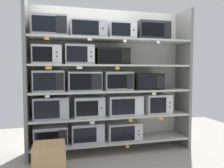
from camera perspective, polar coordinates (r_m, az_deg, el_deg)
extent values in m
cube|color=beige|center=(3.99, -0.95, 1.27)|extent=(2.82, 0.04, 2.43)
cube|color=slate|center=(3.64, -20.95, 0.81)|extent=(0.05, 0.49, 2.43)
cube|color=slate|center=(4.27, 17.73, 1.25)|extent=(0.05, 0.49, 2.43)
cube|color=beige|center=(3.91, 0.00, -14.16)|extent=(2.62, 0.49, 0.03)
cube|color=#B4B9BE|center=(3.75, -15.33, -12.44)|extent=(0.50, 0.37, 0.30)
cube|color=black|center=(3.57, -16.35, -13.30)|extent=(0.35, 0.01, 0.21)
cube|color=black|center=(3.57, -12.45, -13.23)|extent=(0.13, 0.01, 0.24)
cube|color=#B1BAC4|center=(3.79, -6.32, -12.10)|extent=(0.52, 0.33, 0.31)
cube|color=black|center=(3.62, -6.87, -12.86)|extent=(0.36, 0.01, 0.23)
cube|color=#B1BAC4|center=(3.66, -2.97, -12.65)|extent=(0.13, 0.01, 0.25)
cube|color=beige|center=(3.92, 2.85, -11.72)|extent=(0.58, 0.38, 0.29)
cube|color=black|center=(3.72, 2.81, -12.55)|extent=(0.40, 0.01, 0.23)
cube|color=silver|center=(3.81, 6.80, -12.19)|extent=(0.14, 0.01, 0.23)
cylinder|color=#262628|center=(3.81, 6.85, -12.69)|extent=(0.02, 0.01, 0.02)
cylinder|color=#262628|center=(3.79, 6.85, -11.77)|extent=(0.02, 0.01, 0.02)
cube|color=beige|center=(3.58, -14.86, -16.70)|extent=(0.06, 0.00, 0.04)
cube|color=orange|center=(3.75, 3.97, -15.63)|extent=(0.05, 0.00, 0.04)
cube|color=beige|center=(3.81, 0.00, -8.10)|extent=(2.62, 0.49, 0.03)
cube|color=#9BA3AD|center=(3.66, -15.24, -5.81)|extent=(0.53, 0.36, 0.33)
cube|color=black|center=(3.47, -16.27, -6.33)|extent=(0.37, 0.01, 0.27)
cube|color=#9BA3AD|center=(3.47, -12.14, -6.26)|extent=(0.13, 0.01, 0.27)
cube|color=#B0B4BF|center=(3.70, -5.99, -5.70)|extent=(0.48, 0.39, 0.32)
cube|color=black|center=(3.50, -6.32, -6.24)|extent=(0.34, 0.01, 0.23)
cube|color=#B0B4BF|center=(3.53, -2.69, -6.11)|extent=(0.11, 0.01, 0.26)
cylinder|color=#262628|center=(3.53, -2.66, -6.13)|extent=(0.02, 0.01, 0.02)
cube|color=silver|center=(3.83, 3.19, -5.39)|extent=(0.58, 0.33, 0.32)
cube|color=black|center=(3.66, 2.94, -5.83)|extent=(0.39, 0.01, 0.25)
cube|color=silver|center=(3.75, 6.93, -5.62)|extent=(0.15, 0.01, 0.25)
cube|color=silver|center=(4.06, 11.33, -4.90)|extent=(0.45, 0.36, 0.32)
cube|color=black|center=(3.86, 11.73, -5.33)|extent=(0.29, 0.01, 0.26)
cube|color=silver|center=(3.96, 14.48, -5.15)|extent=(0.13, 0.01, 0.26)
cylinder|color=#262628|center=(3.96, 14.53, -5.68)|extent=(0.02, 0.01, 0.02)
cylinder|color=#262628|center=(3.95, 14.55, -4.66)|extent=(0.02, 0.01, 0.02)
cube|color=white|center=(3.50, -5.07, -9.78)|extent=(0.07, 0.00, 0.04)
cube|color=orange|center=(3.65, 4.80, -9.25)|extent=(0.06, 0.00, 0.04)
cube|color=orange|center=(3.86, 12.43, -8.68)|extent=(0.07, 0.00, 0.05)
cube|color=beige|center=(3.74, 0.00, -1.76)|extent=(2.62, 0.49, 0.03)
cube|color=#BABAB8|center=(3.61, -15.84, 0.73)|extent=(0.47, 0.35, 0.32)
cube|color=black|center=(3.43, -16.83, 0.57)|extent=(0.32, 0.01, 0.26)
cube|color=black|center=(3.43, -13.16, 0.63)|extent=(0.12, 0.01, 0.26)
cylinder|color=#262628|center=(3.42, -13.16, 0.63)|extent=(0.02, 0.01, 0.02)
cube|color=#B4B7BA|center=(3.64, -7.09, 0.73)|extent=(0.53, 0.36, 0.31)
cube|color=black|center=(3.45, -7.97, 0.56)|extent=(0.33, 0.01, 0.25)
cube|color=black|center=(3.49, -3.92, 0.62)|extent=(0.17, 0.01, 0.25)
cylinder|color=#262628|center=(3.48, -3.89, 0.06)|extent=(0.02, 0.01, 0.02)
cylinder|color=#262628|center=(3.48, -3.89, 1.17)|extent=(0.02, 0.01, 0.02)
cube|color=#9C9EA2|center=(3.75, 1.28, 0.84)|extent=(0.46, 0.40, 0.31)
cube|color=black|center=(3.54, 1.35, 0.67)|extent=(0.32, 0.01, 0.22)
cube|color=black|center=(3.61, 4.66, 0.72)|extent=(0.12, 0.01, 0.25)
cube|color=black|center=(3.93, 8.77, 0.67)|extent=(0.49, 0.40, 0.27)
cube|color=black|center=(3.72, 9.12, 0.50)|extent=(0.32, 0.01, 0.19)
cube|color=black|center=(3.82, 12.28, 0.55)|extent=(0.14, 0.01, 0.22)
cube|color=white|center=(3.39, -16.16, -3.07)|extent=(0.06, 0.00, 0.03)
cube|color=beige|center=(3.74, 10.67, -2.46)|extent=(0.07, 0.00, 0.04)
cube|color=beige|center=(3.73, 0.00, 4.72)|extent=(2.62, 0.49, 0.03)
cube|color=silver|center=(3.62, -16.22, 7.12)|extent=(0.43, 0.35, 0.29)
cube|color=black|center=(3.44, -17.32, 7.29)|extent=(0.28, 0.01, 0.22)
cube|color=silver|center=(3.44, -13.90, 7.35)|extent=(0.13, 0.01, 0.23)
cylinder|color=#262628|center=(3.43, -13.89, 6.84)|extent=(0.02, 0.01, 0.02)
cylinder|color=#262628|center=(3.43, -13.90, 7.89)|extent=(0.02, 0.01, 0.02)
cube|color=#B7B8B8|center=(3.64, -8.40, 7.36)|extent=(0.45, 0.36, 0.31)
cube|color=black|center=(3.45, -8.87, 7.56)|extent=(0.31, 0.01, 0.24)
cube|color=silver|center=(3.47, -5.39, 7.56)|extent=(0.11, 0.01, 0.25)
cylinder|color=#262628|center=(3.46, -5.37, 7.01)|extent=(0.02, 0.01, 0.02)
cylinder|color=#262628|center=(3.47, -5.37, 8.12)|extent=(0.02, 0.01, 0.02)
cube|color=black|center=(3.73, -0.03, 7.03)|extent=(0.54, 0.34, 0.27)
cube|color=black|center=(3.55, -0.35, 7.21)|extent=(0.36, 0.01, 0.20)
cube|color=black|center=(3.62, 3.55, 7.14)|extent=(0.14, 0.01, 0.22)
cylinder|color=#262628|center=(3.61, 3.59, 7.14)|extent=(0.02, 0.01, 0.02)
cube|color=orange|center=(3.36, -15.84, 3.98)|extent=(0.09, 0.00, 0.04)
cube|color=white|center=(3.38, -8.28, 4.14)|extent=(0.09, 0.00, 0.04)
cube|color=orange|center=(3.50, 1.43, 4.09)|extent=(0.07, 0.00, 0.05)
cube|color=beige|center=(3.76, 0.00, 11.16)|extent=(2.62, 0.49, 0.03)
cube|color=#9F9EA9|center=(3.67, -15.66, 13.93)|extent=(0.52, 0.40, 0.31)
cube|color=black|center=(3.47, -16.97, 14.52)|extent=(0.33, 0.01, 0.23)
cube|color=black|center=(3.47, -12.81, 14.58)|extent=(0.16, 0.01, 0.25)
cube|color=#9FA5AA|center=(3.70, -6.18, 13.60)|extent=(0.57, 0.34, 0.27)
cube|color=black|center=(3.52, -6.73, 14.12)|extent=(0.41, 0.01, 0.22)
cube|color=#9FA5AA|center=(3.57, -2.33, 14.00)|extent=(0.13, 0.01, 0.22)
cylinder|color=#262628|center=(3.56, -2.30, 14.02)|extent=(0.02, 0.01, 0.02)
cube|color=#B3BAC0|center=(3.82, 2.34, 13.29)|extent=(0.45, 0.33, 0.27)
cube|color=black|center=(3.65, 2.36, 13.76)|extent=(0.31, 0.01, 0.20)
cube|color=silver|center=(3.71, 5.56, 13.56)|extent=(0.11, 0.01, 0.21)
cylinder|color=#262628|center=(3.71, 5.61, 13.59)|extent=(0.02, 0.01, 0.02)
cube|color=#282F2F|center=(4.02, 10.06, 13.06)|extent=(0.56, 0.36, 0.31)
cube|color=black|center=(3.83, 10.45, 13.53)|extent=(0.40, 0.01, 0.22)
cube|color=black|center=(3.94, 13.98, 13.19)|extent=(0.13, 0.01, 0.25)
cylinder|color=#262628|center=(3.93, 14.04, 12.72)|extent=(0.02, 0.01, 0.02)
cylinder|color=#262628|center=(3.94, 14.05, 13.70)|extent=(0.02, 0.01, 0.02)
cube|color=orange|center=(3.39, -16.29, 11.14)|extent=(0.07, 0.00, 0.04)
cube|color=white|center=(3.43, -5.70, 11.25)|extent=(0.06, 0.00, 0.03)
cube|color=white|center=(3.56, 3.32, 10.91)|extent=(0.05, 0.00, 0.04)
cube|color=white|center=(3.77, 11.71, 10.41)|extent=(0.05, 0.00, 0.04)
cube|color=tan|center=(3.13, -15.68, -18.27)|extent=(0.40, 0.40, 0.43)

